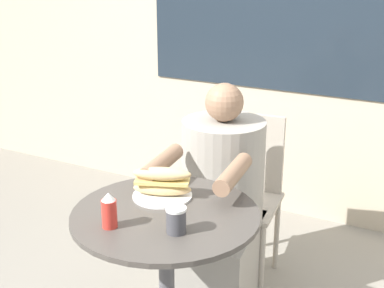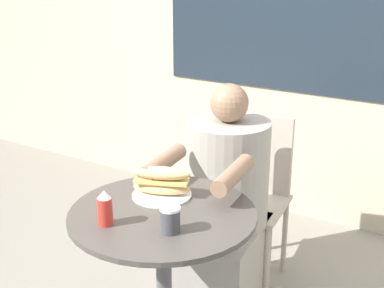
% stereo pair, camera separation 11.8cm
% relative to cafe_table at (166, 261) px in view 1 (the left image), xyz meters
% --- Properties ---
extents(cafe_table, '(0.69, 0.69, 0.76)m').
position_rel_cafe_table_xyz_m(cafe_table, '(0.00, 0.00, 0.00)').
color(cafe_table, '#47423D').
rests_on(cafe_table, ground_plane).
extents(diner_chair, '(0.42, 0.42, 0.87)m').
position_rel_cafe_table_xyz_m(diner_chair, '(-0.05, 0.90, -0.03)').
color(diner_chair, '#ADA393').
rests_on(diner_chair, ground_plane).
extents(seated_diner, '(0.44, 0.71, 1.11)m').
position_rel_cafe_table_xyz_m(seated_diner, '(-0.04, 0.55, -0.08)').
color(seated_diner, gray).
rests_on(seated_diner, ground_plane).
extents(sandwich_on_plate, '(0.24, 0.23, 0.12)m').
position_rel_cafe_table_xyz_m(sandwich_on_plate, '(-0.08, 0.11, 0.26)').
color(sandwich_on_plate, white).
rests_on(sandwich_on_plate, cafe_table).
extents(drink_cup, '(0.07, 0.07, 0.09)m').
position_rel_cafe_table_xyz_m(drink_cup, '(0.11, -0.11, 0.25)').
color(drink_cup, '#424247').
rests_on(drink_cup, cafe_table).
extents(condiment_bottle, '(0.05, 0.05, 0.13)m').
position_rel_cafe_table_xyz_m(condiment_bottle, '(-0.11, -0.18, 0.27)').
color(condiment_bottle, red).
rests_on(condiment_bottle, cafe_table).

